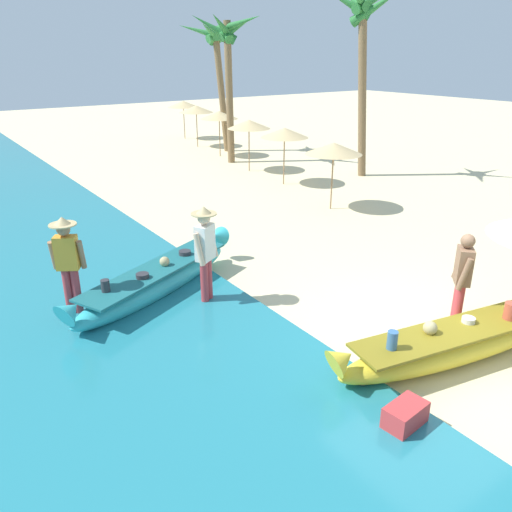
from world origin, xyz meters
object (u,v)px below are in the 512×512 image
object	(u,v)px
person_vendor_assistant	(68,261)
person_tourist_customer	(462,277)
palm_tree_tall_inland	(363,30)
boat_cyan_midground	(157,281)
boat_yellow_foreground	(459,342)
palm_tree_mid_cluster	(216,49)
person_vendor_hatted	(205,249)
cooler_box	(405,418)
palm_tree_leaning_seaward	(228,46)

from	to	relation	value
person_vendor_assistant	person_tourist_customer	bearing A→B (deg)	-38.27
palm_tree_tall_inland	boat_cyan_midground	bearing A→B (deg)	-153.81
boat_yellow_foreground	palm_tree_mid_cluster	bearing A→B (deg)	70.77
boat_cyan_midground	person_vendor_assistant	distance (m)	1.70
boat_yellow_foreground	person_vendor_hatted	distance (m)	4.33
boat_yellow_foreground	boat_cyan_midground	size ratio (longest dim) A/B	1.08
person_vendor_assistant	palm_tree_mid_cluster	xyz separation A→B (m)	(10.01, 11.92, 3.31)
boat_cyan_midground	person_vendor_hatted	size ratio (longest dim) A/B	2.25
palm_tree_mid_cluster	boat_cyan_midground	bearing A→B (deg)	-125.35
boat_cyan_midground	cooler_box	world-z (taller)	boat_cyan_midground
boat_cyan_midground	palm_tree_leaning_seaward	world-z (taller)	palm_tree_leaning_seaward
person_tourist_customer	palm_tree_leaning_seaward	world-z (taller)	palm_tree_leaning_seaward
palm_tree_mid_cluster	cooler_box	bearing A→B (deg)	-114.05
person_tourist_customer	palm_tree_tall_inland	world-z (taller)	palm_tree_tall_inland
boat_yellow_foreground	palm_tree_tall_inland	world-z (taller)	palm_tree_tall_inland
person_tourist_customer	palm_tree_mid_cluster	distance (m)	16.99
person_vendor_hatted	palm_tree_tall_inland	xyz separation A→B (m)	(9.30, 5.69, 3.84)
palm_tree_mid_cluster	boat_yellow_foreground	bearing A→B (deg)	-109.23
palm_tree_tall_inland	person_vendor_hatted	bearing A→B (deg)	-148.52
boat_yellow_foreground	palm_tree_leaning_seaward	xyz separation A→B (m)	(4.88, 14.14, 4.16)
boat_cyan_midground	person_tourist_customer	size ratio (longest dim) A/B	2.51
person_tourist_customer	person_vendor_hatted	bearing A→B (deg)	133.42
person_tourist_customer	cooler_box	world-z (taller)	person_tourist_customer
palm_tree_leaning_seaward	palm_tree_mid_cluster	distance (m)	2.49
boat_cyan_midground	person_vendor_hatted	distance (m)	1.27
boat_yellow_foreground	person_tourist_customer	distance (m)	1.16
boat_yellow_foreground	palm_tree_mid_cluster	xyz separation A→B (m)	(5.75, 16.47, 4.06)
cooler_box	person_tourist_customer	bearing A→B (deg)	17.44
person_vendor_assistant	palm_tree_mid_cluster	size ratio (longest dim) A/B	0.33
palm_tree_tall_inland	palm_tree_mid_cluster	bearing A→B (deg)	101.15
person_vendor_hatted	person_vendor_assistant	xyz separation A→B (m)	(-2.11, 0.88, -0.01)
person_tourist_customer	palm_tree_mid_cluster	xyz separation A→B (m)	(4.97, 15.88, 3.43)
person_vendor_hatted	palm_tree_leaning_seaward	distance (m)	13.06
boat_yellow_foreground	palm_tree_leaning_seaward	bearing A→B (deg)	70.95
person_vendor_hatted	palm_tree_tall_inland	bearing A→B (deg)	31.48
palm_tree_tall_inland	cooler_box	bearing A→B (deg)	-132.15
boat_yellow_foreground	person_tourist_customer	world-z (taller)	person_tourist_customer
person_vendor_hatted	palm_tree_mid_cluster	world-z (taller)	palm_tree_mid_cluster
person_vendor_assistant	cooler_box	distance (m)	5.73
person_vendor_assistant	palm_tree_tall_inland	size ratio (longest dim) A/B	0.29
person_vendor_hatted	person_tourist_customer	size ratio (longest dim) A/B	1.12
person_tourist_customer	person_vendor_assistant	bearing A→B (deg)	141.73
palm_tree_mid_cluster	cooler_box	world-z (taller)	palm_tree_mid_cluster
boat_cyan_midground	person_vendor_assistant	bearing A→B (deg)	178.36
person_tourist_customer	palm_tree_mid_cluster	world-z (taller)	palm_tree_mid_cluster
cooler_box	boat_yellow_foreground	bearing A→B (deg)	10.77
boat_cyan_midground	person_tourist_customer	distance (m)	5.30
boat_cyan_midground	cooler_box	xyz separation A→B (m)	(0.87, -5.09, -0.11)
palm_tree_mid_cluster	palm_tree_leaning_seaward	bearing A→B (deg)	-110.33
person_vendor_assistant	cooler_box	size ratio (longest dim) A/B	3.34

